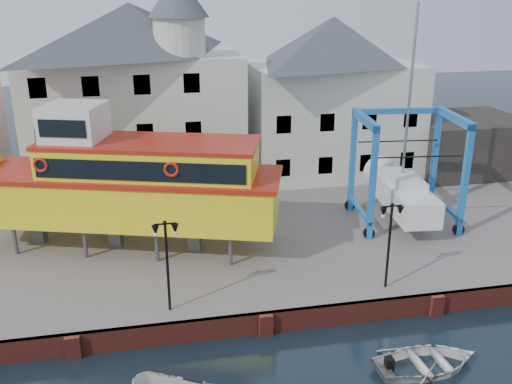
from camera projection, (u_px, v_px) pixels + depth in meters
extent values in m
plane|color=#16232C|center=(266.00, 334.00, 24.78)|extent=(140.00, 140.00, 0.00)
cube|color=slate|center=(227.00, 225.00, 34.73)|extent=(44.00, 22.00, 1.00)
cube|color=maroon|center=(265.00, 323.00, 24.71)|extent=(44.00, 0.25, 1.00)
cube|color=maroon|center=(73.00, 347.00, 23.06)|extent=(0.60, 0.36, 1.00)
cube|color=maroon|center=(266.00, 325.00, 24.56)|extent=(0.60, 0.36, 1.00)
cube|color=maroon|center=(436.00, 305.00, 26.06)|extent=(0.60, 0.36, 1.00)
cube|color=silver|center=(137.00, 121.00, 38.98)|extent=(14.00, 8.00, 9.00)
pyramid|color=#40454C|center=(130.00, 28.00, 36.88)|extent=(14.00, 8.00, 3.20)
cube|color=black|center=(50.00, 185.00, 35.30)|extent=(1.00, 0.08, 1.20)
cube|color=black|center=(100.00, 182.00, 35.86)|extent=(1.00, 0.08, 1.20)
cube|color=black|center=(148.00, 179.00, 36.42)|extent=(1.00, 0.08, 1.20)
cube|color=black|center=(195.00, 176.00, 36.98)|extent=(1.00, 0.08, 1.20)
cube|color=black|center=(44.00, 138.00, 34.27)|extent=(1.00, 0.08, 1.20)
cube|color=black|center=(95.00, 135.00, 34.83)|extent=(1.00, 0.08, 1.20)
cube|color=black|center=(145.00, 133.00, 35.39)|extent=(1.00, 0.08, 1.20)
cube|color=black|center=(193.00, 131.00, 35.95)|extent=(1.00, 0.08, 1.20)
cube|color=black|center=(37.00, 88.00, 33.24)|extent=(1.00, 0.08, 1.20)
cube|color=black|center=(91.00, 86.00, 33.80)|extent=(1.00, 0.08, 1.20)
cube|color=black|center=(142.00, 85.00, 34.36)|extent=(1.00, 0.08, 1.20)
cube|color=black|center=(192.00, 83.00, 34.92)|extent=(1.00, 0.08, 1.20)
cylinder|color=silver|center=(180.00, 37.00, 35.37)|extent=(3.20, 3.20, 2.40)
cube|color=silver|center=(329.00, 118.00, 42.23)|extent=(12.00, 8.00, 8.00)
pyramid|color=#40454C|center=(333.00, 40.00, 40.30)|extent=(12.00, 8.00, 3.20)
cube|color=black|center=(283.00, 168.00, 38.57)|extent=(1.00, 0.08, 1.20)
cube|color=black|center=(325.00, 165.00, 39.13)|extent=(1.00, 0.08, 1.20)
cube|color=black|center=(366.00, 163.00, 39.69)|extent=(1.00, 0.08, 1.20)
cube|color=black|center=(407.00, 160.00, 40.25)|extent=(1.00, 0.08, 1.20)
cube|color=black|center=(284.00, 125.00, 37.53)|extent=(1.00, 0.08, 1.20)
cube|color=black|center=(327.00, 122.00, 38.10)|extent=(1.00, 0.08, 1.20)
cube|color=black|center=(369.00, 120.00, 38.66)|extent=(1.00, 0.08, 1.20)
cube|color=black|center=(410.00, 119.00, 39.22)|extent=(1.00, 0.08, 1.20)
cube|color=black|center=(463.00, 143.00, 42.94)|extent=(8.00, 7.00, 4.00)
cylinder|color=black|center=(168.00, 268.00, 24.10)|extent=(0.12, 0.12, 4.00)
cube|color=black|center=(165.00, 224.00, 23.40)|extent=(0.90, 0.06, 0.06)
sphere|color=black|center=(165.00, 222.00, 23.37)|extent=(0.16, 0.16, 0.16)
cone|color=black|center=(155.00, 231.00, 23.41)|extent=(0.32, 0.32, 0.45)
sphere|color=white|center=(156.00, 235.00, 23.48)|extent=(0.18, 0.18, 0.18)
cone|color=black|center=(175.00, 229.00, 23.56)|extent=(0.32, 0.32, 0.45)
sphere|color=white|center=(175.00, 233.00, 23.63)|extent=(0.18, 0.18, 0.18)
cylinder|color=black|center=(389.00, 248.00, 25.97)|extent=(0.12, 0.12, 4.00)
cube|color=black|center=(392.00, 206.00, 25.27)|extent=(0.90, 0.06, 0.06)
sphere|color=black|center=(392.00, 205.00, 25.24)|extent=(0.16, 0.16, 0.16)
cone|color=black|center=(383.00, 212.00, 25.29)|extent=(0.32, 0.32, 0.45)
sphere|color=white|center=(383.00, 216.00, 25.35)|extent=(0.18, 0.18, 0.18)
cone|color=black|center=(400.00, 211.00, 25.43)|extent=(0.32, 0.32, 0.45)
sphere|color=white|center=(400.00, 215.00, 25.50)|extent=(0.18, 0.18, 0.18)
cylinder|color=#59595E|center=(15.00, 240.00, 29.63)|extent=(0.25, 0.25, 1.62)
cylinder|color=#59595E|center=(42.00, 217.00, 32.45)|extent=(0.25, 0.25, 1.62)
cylinder|color=#59595E|center=(85.00, 243.00, 29.24)|extent=(0.25, 0.25, 1.62)
cylinder|color=#59595E|center=(106.00, 220.00, 32.06)|extent=(0.25, 0.25, 1.62)
cylinder|color=#59595E|center=(157.00, 247.00, 28.85)|extent=(0.25, 0.25, 1.62)
cylinder|color=#59595E|center=(172.00, 223.00, 31.67)|extent=(0.25, 0.25, 1.62)
cylinder|color=#59595E|center=(230.00, 250.00, 28.46)|extent=(0.25, 0.25, 1.62)
cylinder|color=#59595E|center=(239.00, 226.00, 31.28)|extent=(0.25, 0.25, 1.62)
cube|color=#59595E|center=(39.00, 228.00, 30.99)|extent=(0.78, 0.71, 1.62)
cube|color=#59595E|center=(115.00, 232.00, 30.54)|extent=(0.78, 0.71, 1.62)
cube|color=#59595E|center=(194.00, 236.00, 30.09)|extent=(0.78, 0.71, 1.62)
cube|color=yellow|center=(132.00, 198.00, 29.74)|extent=(15.64, 8.53, 2.37)
cube|color=#A82112|center=(130.00, 174.00, 29.30)|extent=(16.00, 8.79, 0.24)
cube|color=yellow|center=(150.00, 161.00, 28.93)|extent=(11.40, 6.80, 1.73)
cube|color=black|center=(139.00, 171.00, 27.17)|extent=(9.88, 3.23, 0.97)
cube|color=black|center=(160.00, 150.00, 30.65)|extent=(9.88, 3.23, 0.97)
cube|color=#A82112|center=(149.00, 143.00, 28.60)|extent=(11.64, 6.96, 0.19)
cube|color=white|center=(74.00, 124.00, 28.68)|extent=(3.53, 3.53, 1.96)
cube|color=black|center=(62.00, 129.00, 27.32)|extent=(2.26, 0.78, 0.86)
torus|color=#A82112|center=(41.00, 165.00, 27.57)|extent=(0.77, 0.37, 0.76)
torus|color=#A82112|center=(171.00, 170.00, 26.90)|extent=(0.77, 0.37, 0.76)
cube|color=#175AA2|center=(373.00, 184.00, 30.61)|extent=(0.35, 0.35, 6.39)
cylinder|color=black|center=(369.00, 233.00, 31.59)|extent=(0.66, 0.29, 0.64)
cube|color=#175AA2|center=(352.00, 161.00, 34.58)|extent=(0.35, 0.35, 6.39)
cylinder|color=black|center=(350.00, 205.00, 35.56)|extent=(0.66, 0.29, 0.64)
cube|color=#175AA2|center=(465.00, 181.00, 31.07)|extent=(0.35, 0.35, 6.39)
cylinder|color=black|center=(458.00, 229.00, 32.06)|extent=(0.66, 0.29, 0.64)
cube|color=#175AA2|center=(435.00, 159.00, 35.04)|extent=(0.35, 0.35, 6.39)
cylinder|color=black|center=(430.00, 202.00, 36.03)|extent=(0.66, 0.29, 0.64)
cube|color=#175AA2|center=(365.00, 120.00, 31.55)|extent=(0.80, 4.57, 0.45)
cube|color=#175AA2|center=(359.00, 209.00, 33.38)|extent=(0.70, 4.56, 0.19)
cube|color=#175AA2|center=(455.00, 118.00, 32.01)|extent=(0.80, 4.57, 0.45)
cube|color=#175AA2|center=(444.00, 206.00, 33.84)|extent=(0.70, 4.56, 0.19)
cube|color=#175AA2|center=(398.00, 111.00, 33.76)|extent=(5.48, 0.89, 0.32)
cube|color=white|center=(403.00, 196.00, 33.36)|extent=(2.81, 7.03, 1.46)
cone|color=white|center=(382.00, 174.00, 37.15)|extent=(2.24, 1.67, 2.10)
cube|color=#59595E|center=(402.00, 212.00, 33.72)|extent=(0.39, 1.66, 0.64)
cube|color=white|center=(407.00, 182.00, 32.58)|extent=(1.74, 2.88, 0.55)
cylinder|color=#99999E|center=(410.00, 97.00, 31.80)|extent=(0.18, 0.18, 10.05)
cube|color=black|center=(418.00, 157.00, 30.83)|extent=(4.87, 0.63, 0.05)
cube|color=black|center=(398.00, 141.00, 33.90)|extent=(4.87, 0.63, 0.05)
imported|color=white|center=(426.00, 369.00, 22.53)|extent=(4.36, 3.20, 0.88)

